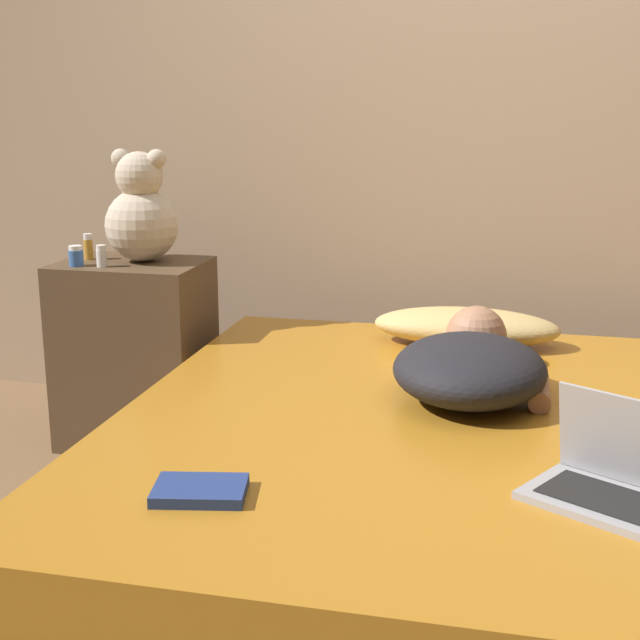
{
  "coord_description": "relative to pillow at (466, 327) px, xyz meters",
  "views": [
    {
      "loc": [
        0.14,
        -2.18,
        1.23
      ],
      "look_at": [
        -0.42,
        0.24,
        0.61
      ],
      "focal_mm": 50.0,
      "sensor_mm": 36.0,
      "label": 1
    }
  ],
  "objects": [
    {
      "name": "ground_plane",
      "position": [
        0.04,
        -0.72,
        -0.49
      ],
      "size": [
        12.0,
        12.0,
        0.0
      ],
      "primitive_type": "plane",
      "color": "brown"
    },
    {
      "name": "wall_back",
      "position": [
        0.04,
        0.51,
        0.81
      ],
      "size": [
        8.0,
        0.06,
        2.6
      ],
      "color": "tan",
      "rests_on": "ground_plane"
    },
    {
      "name": "bed",
      "position": [
        0.04,
        -0.72,
        -0.28
      ],
      "size": [
        1.79,
        1.91,
        0.43
      ],
      "color": "#2D2319",
      "rests_on": "ground_plane"
    },
    {
      "name": "nightstand",
      "position": [
        -1.17,
        -0.05,
        -0.16
      ],
      "size": [
        0.51,
        0.38,
        0.67
      ],
      "color": "brown",
      "rests_on": "ground_plane"
    },
    {
      "name": "pillow",
      "position": [
        0.0,
        0.0,
        0.0
      ],
      "size": [
        0.61,
        0.26,
        0.12
      ],
      "color": "tan",
      "rests_on": "bed"
    },
    {
      "name": "person_lying",
      "position": [
        0.05,
        -0.51,
        0.02
      ],
      "size": [
        0.43,
        0.67,
        0.19
      ],
      "rotation": [
        0.0,
        0.0,
        0.01
      ],
      "color": "black",
      "rests_on": "bed"
    },
    {
      "name": "laptop",
      "position": [
        0.39,
        -1.14,
        -0.01
      ],
      "size": [
        0.4,
        0.35,
        0.21
      ],
      "rotation": [
        0.0,
        0.0,
        -0.52
      ],
      "color": "#9E9EA3",
      "rests_on": "bed"
    },
    {
      "name": "teddy_bear",
      "position": [
        -1.14,
        -0.02,
        0.35
      ],
      "size": [
        0.26,
        0.26,
        0.39
      ],
      "color": "beige",
      "rests_on": "nightstand"
    },
    {
      "name": "bottle_white",
      "position": [
        -1.23,
        -0.15,
        0.21
      ],
      "size": [
        0.04,
        0.04,
        0.08
      ],
      "color": "white",
      "rests_on": "nightstand"
    },
    {
      "name": "bottle_amber",
      "position": [
        -1.34,
        -0.03,
        0.22
      ],
      "size": [
        0.03,
        0.03,
        0.09
      ],
      "color": "gold",
      "rests_on": "nightstand"
    },
    {
      "name": "bottle_blue",
      "position": [
        -1.32,
        -0.16,
        0.21
      ],
      "size": [
        0.05,
        0.05,
        0.07
      ],
      "color": "#3866B2",
      "rests_on": "nightstand"
    },
    {
      "name": "book",
      "position": [
        -0.45,
        -1.3,
        -0.05
      ],
      "size": [
        0.21,
        0.17,
        0.02
      ],
      "rotation": [
        0.0,
        0.0,
        0.19
      ],
      "color": "navy",
      "rests_on": "bed"
    }
  ]
}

